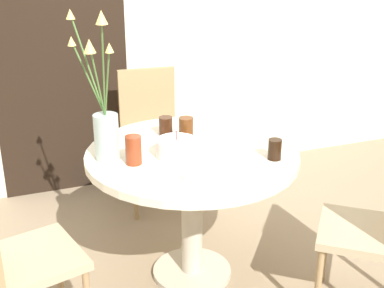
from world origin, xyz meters
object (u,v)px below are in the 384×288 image
(chair_far_back, at_px, (151,130))
(flower_vase, at_px, (104,122))
(drink_glass_1, at_px, (186,130))
(birthday_cake, at_px, (177,148))
(chair_left_flank, at_px, (11,249))
(drink_glass_3, at_px, (275,149))
(chair_right_flank, at_px, (383,219))
(drink_glass_0, at_px, (133,150))
(drink_glass_2, at_px, (166,126))
(side_plate, at_px, (202,174))

(chair_far_back, xyz_separation_m, flower_vase, (-0.48, -0.88, 0.41))
(drink_glass_1, bearing_deg, birthday_cake, -124.51)
(chair_left_flank, height_order, drink_glass_3, chair_left_flank)
(chair_right_flank, distance_m, drink_glass_0, 1.20)
(flower_vase, xyz_separation_m, drink_glass_0, (0.11, -0.09, -0.12))
(chair_right_flank, xyz_separation_m, drink_glass_2, (-0.78, 0.84, 0.27))
(drink_glass_0, bearing_deg, drink_glass_1, 26.42)
(flower_vase, xyz_separation_m, side_plate, (0.37, -0.32, -0.19))
(chair_far_back, xyz_separation_m, birthday_cake, (-0.15, -0.96, 0.26))
(drink_glass_0, xyz_separation_m, drink_glass_1, (0.32, 0.16, -0.00))
(chair_right_flank, relative_size, birthday_cake, 4.56)
(drink_glass_0, height_order, drink_glass_3, drink_glass_0)
(birthday_cake, xyz_separation_m, drink_glass_1, (0.10, 0.15, 0.02))
(flower_vase, xyz_separation_m, drink_glass_1, (0.43, 0.07, -0.12))
(chair_right_flank, distance_m, drink_glass_1, 1.04)
(chair_far_back, relative_size, drink_glass_2, 8.80)
(side_plate, bearing_deg, flower_vase, 139.20)
(chair_right_flank, bearing_deg, chair_left_flank, -63.52)
(drink_glass_0, distance_m, drink_glass_3, 0.67)
(chair_left_flank, distance_m, side_plate, 0.88)
(drink_glass_3, bearing_deg, drink_glass_0, 164.06)
(chair_right_flank, distance_m, side_plate, 0.87)
(flower_vase, relative_size, drink_glass_1, 5.28)
(drink_glass_2, bearing_deg, side_plate, -90.21)
(birthday_cake, bearing_deg, chair_far_back, 81.22)
(birthday_cake, xyz_separation_m, drink_glass_0, (-0.22, -0.01, 0.02))
(drink_glass_2, height_order, drink_glass_3, drink_glass_2)
(birthday_cake, height_order, drink_glass_3, birthday_cake)
(side_plate, xyz_separation_m, drink_glass_0, (-0.25, 0.23, 0.06))
(side_plate, height_order, drink_glass_1, drink_glass_1)
(drink_glass_2, xyz_separation_m, drink_glass_3, (0.39, -0.48, -0.00))
(birthday_cake, xyz_separation_m, drink_glass_2, (0.04, 0.29, 0.01))
(flower_vase, xyz_separation_m, drink_glass_3, (0.76, -0.27, -0.14))
(chair_far_back, height_order, drink_glass_3, chair_far_back)
(drink_glass_0, relative_size, drink_glass_2, 1.34)
(chair_left_flank, height_order, drink_glass_0, chair_left_flank)
(chair_far_back, xyz_separation_m, drink_glass_3, (0.28, -1.15, 0.27))
(chair_left_flank, bearing_deg, drink_glass_0, -86.68)
(chair_far_back, xyz_separation_m, side_plate, (-0.11, -1.20, 0.22))
(side_plate, xyz_separation_m, drink_glass_3, (0.39, 0.04, 0.05))
(flower_vase, relative_size, drink_glass_2, 7.09)
(chair_left_flank, bearing_deg, birthday_cake, -90.70)
(side_plate, relative_size, drink_glass_2, 1.88)
(side_plate, bearing_deg, drink_glass_1, 80.35)
(drink_glass_2, bearing_deg, flower_vase, -149.80)
(flower_vase, distance_m, side_plate, 0.52)
(chair_left_flank, xyz_separation_m, drink_glass_1, (0.91, 0.35, 0.29))
(chair_far_back, height_order, chair_right_flank, same)
(drink_glass_0, bearing_deg, flower_vase, 142.44)
(chair_far_back, xyz_separation_m, chair_left_flank, (-0.96, -1.16, 0.00))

